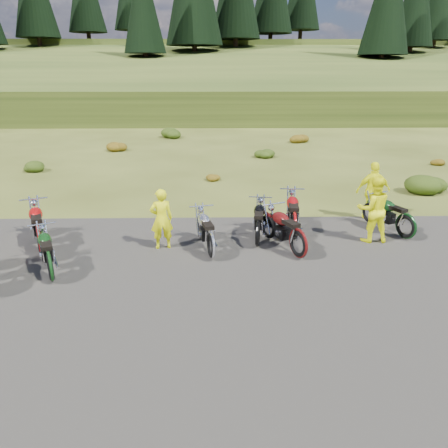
{
  "coord_description": "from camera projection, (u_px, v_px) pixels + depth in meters",
  "views": [
    {
      "loc": [
        -0.22,
        -9.79,
        4.71
      ],
      "look_at": [
        0.0,
        1.19,
        0.8
      ],
      "focal_mm": 35.0,
      "sensor_mm": 36.0,
      "label": 1
    }
  ],
  "objects": [
    {
      "name": "ground",
      "position": [
        225.0,
        270.0,
        10.8
      ],
      "size": [
        300.0,
        300.0,
        0.0
      ],
      "primitive_type": "plane",
      "color": "#3A4115",
      "rests_on": "ground"
    },
    {
      "name": "gravel_pad",
      "position": [
        227.0,
        313.0,
        8.92
      ],
      "size": [
        20.0,
        12.0,
        0.04
      ],
      "primitive_type": "cube",
      "color": "black",
      "rests_on": "ground"
    },
    {
      "name": "hill_slope",
      "position": [
        217.0,
        106.0,
        57.89
      ],
      "size": [
        300.0,
        45.97,
        9.37
      ],
      "primitive_type": null,
      "rotation": [
        0.14,
        0.0,
        0.0
      ],
      "color": "#273913",
      "rests_on": "ground"
    },
    {
      "name": "hill_plateau",
      "position": [
        216.0,
        88.0,
        114.4
      ],
      "size": [
        300.0,
        90.0,
        9.17
      ],
      "primitive_type": "cube",
      "color": "#273913",
      "rests_on": "ground"
    },
    {
      "name": "conifer_21",
      "position": [
        143.0,
        1.0,
        53.5
      ],
      "size": [
        5.28,
        5.28,
        14.0
      ],
      "color": "black",
      "rests_on": "ground"
    },
    {
      "name": "shrub_1",
      "position": [
        33.0,
        165.0,
        21.17
      ],
      "size": [
        1.03,
        1.03,
        0.61
      ],
      "primitive_type": "ellipsoid",
      "color": "#1F340D",
      "rests_on": "ground"
    },
    {
      "name": "shrub_2",
      "position": [
        116.0,
        145.0,
        26.19
      ],
      "size": [
        1.3,
        1.3,
        0.77
      ],
      "primitive_type": "ellipsoid",
      "color": "brown",
      "rests_on": "ground"
    },
    {
      "name": "shrub_3",
      "position": [
        172.0,
        132.0,
        31.21
      ],
      "size": [
        1.56,
        1.56,
        0.92
      ],
      "primitive_type": "ellipsoid",
      "color": "#1F340D",
      "rests_on": "ground"
    },
    {
      "name": "shrub_4",
      "position": [
        211.0,
        176.0,
        19.38
      ],
      "size": [
        0.77,
        0.77,
        0.45
      ],
      "primitive_type": "ellipsoid",
      "color": "brown",
      "rests_on": "ground"
    },
    {
      "name": "shrub_5",
      "position": [
        264.0,
        152.0,
        24.4
      ],
      "size": [
        1.03,
        1.03,
        0.61
      ],
      "primitive_type": "ellipsoid",
      "color": "#1F340D",
      "rests_on": "ground"
    },
    {
      "name": "shrub_6",
      "position": [
        298.0,
        137.0,
        29.42
      ],
      "size": [
        1.3,
        1.3,
        0.77
      ],
      "primitive_type": "ellipsoid",
      "color": "brown",
      "rests_on": "ground"
    },
    {
      "name": "shrub_7",
      "position": [
        428.0,
        181.0,
        17.49
      ],
      "size": [
        1.56,
        1.56,
        0.92
      ],
      "primitive_type": "ellipsoid",
      "color": "#1F340D",
      "rests_on": "ground"
    },
    {
      "name": "shrub_8",
      "position": [
        435.0,
        160.0,
        22.62
      ],
      "size": [
        0.77,
        0.77,
        0.45
      ],
      "primitive_type": "ellipsoid",
      "color": "brown",
      "rests_on": "ground"
    },
    {
      "name": "motorcycle_1",
      "position": [
        42.0,
        254.0,
        11.73
      ],
      "size": [
        1.64,
        2.45,
        1.22
      ],
      "primitive_type": null,
      "rotation": [
        0.0,
        0.0,
        1.98
      ],
      "color": "#9D0B0B",
      "rests_on": "ground"
    },
    {
      "name": "motorcycle_2",
      "position": [
        52.0,
        282.0,
        10.22
      ],
      "size": [
        1.5,
        2.16,
        1.08
      ],
      "primitive_type": null,
      "rotation": [
        0.0,
        0.0,
        2.01
      ],
      "color": "#0E3410",
      "rests_on": "ground"
    },
    {
      "name": "motorcycle_3",
      "position": [
        211.0,
        259.0,
        11.44
      ],
      "size": [
        1.18,
        2.23,
        1.11
      ],
      "primitive_type": null,
      "rotation": [
        0.0,
        0.0,
        1.8
      ],
      "color": "silver",
      "rests_on": "ground"
    },
    {
      "name": "motorcycle_4",
      "position": [
        297.0,
        258.0,
        11.49
      ],
      "size": [
        1.61,
        2.34,
        1.17
      ],
      "primitive_type": null,
      "rotation": [
        0.0,
        0.0,
        2.0
      ],
      "color": "#520E0D",
      "rests_on": "ground"
    },
    {
      "name": "motorcycle_5",
      "position": [
        257.0,
        247.0,
        12.23
      ],
      "size": [
        1.01,
        2.22,
        1.12
      ],
      "primitive_type": null,
      "rotation": [
        0.0,
        0.0,
        1.43
      ],
      "color": "black",
      "rests_on": "ground"
    },
    {
      "name": "motorcycle_6",
      "position": [
        293.0,
        241.0,
        12.67
      ],
      "size": [
        1.0,
        2.4,
        1.22
      ],
      "primitive_type": null,
      "rotation": [
        0.0,
        0.0,
        1.47
      ],
      "color": "maroon",
      "rests_on": "ground"
    },
    {
      "name": "motorcycle_7",
      "position": [
        404.0,
        239.0,
        12.77
      ],
      "size": [
        1.54,
        2.25,
        1.13
      ],
      "primitive_type": null,
      "rotation": [
        0.0,
        0.0,
        1.99
      ],
      "color": "black",
      "rests_on": "ground"
    },
    {
      "name": "person_middle",
      "position": [
        162.0,
        220.0,
        11.82
      ],
      "size": [
        0.69,
        0.54,
        1.68
      ],
      "primitive_type": "imported",
      "rotation": [
        0.0,
        0.0,
        3.38
      ],
      "color": "#DEE00B",
      "rests_on": "ground"
    },
    {
      "name": "person_right_a",
      "position": [
        373.0,
        210.0,
        12.28
      ],
      "size": [
        0.94,
        0.74,
        1.91
      ],
      "primitive_type": "imported",
      "rotation": [
        0.0,
        0.0,
        3.16
      ],
      "color": "#DEE00B",
      "rests_on": "ground"
    },
    {
      "name": "person_right_b",
      "position": [
        373.0,
        192.0,
        14.17
      ],
      "size": [
        1.12,
        0.5,
        1.89
      ],
      "primitive_type": "imported",
      "rotation": [
        0.0,
        0.0,
        3.18
      ],
      "color": "#DEE00B",
      "rests_on": "ground"
    }
  ]
}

